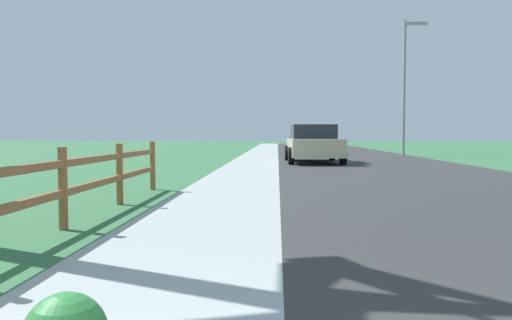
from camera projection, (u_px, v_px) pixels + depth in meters
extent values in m
plane|color=#356B41|center=(278.00, 157.00, 25.21)|extent=(120.00, 120.00, 0.00)
cube|color=#323232|center=(345.00, 156.00, 27.06)|extent=(7.00, 66.00, 0.01)
cube|color=#9FA7A7|center=(222.00, 155.00, 27.33)|extent=(6.00, 66.00, 0.01)
cube|color=#356B41|center=(194.00, 155.00, 27.40)|extent=(5.00, 66.00, 0.00)
cube|color=#22612B|center=(65.00, 308.00, 1.27)|extent=(0.04, 0.04, 0.04)
cylinder|color=brown|center=(63.00, 189.00, 6.10)|extent=(0.11, 0.11, 1.00)
cylinder|color=brown|center=(120.00, 174.00, 8.29)|extent=(0.11, 0.11, 1.00)
cylinder|color=brown|center=(153.00, 166.00, 10.48)|extent=(0.11, 0.11, 1.00)
cube|color=brown|center=(16.00, 206.00, 5.01)|extent=(0.07, 10.98, 0.09)
cube|color=brown|center=(15.00, 170.00, 4.99)|extent=(0.07, 10.98, 0.09)
cube|color=#C6B793|center=(313.00, 147.00, 20.67)|extent=(2.06, 4.91, 0.68)
cube|color=#1E232B|center=(313.00, 132.00, 20.93)|extent=(1.77, 2.55, 0.56)
cylinder|color=black|center=(288.00, 153.00, 22.21)|extent=(0.24, 0.65, 0.65)
cylinder|color=black|center=(332.00, 153.00, 22.18)|extent=(0.24, 0.65, 0.65)
cylinder|color=black|center=(291.00, 156.00, 19.19)|extent=(0.24, 0.65, 0.65)
cylinder|color=black|center=(343.00, 156.00, 19.16)|extent=(0.24, 0.65, 0.65)
cube|color=black|center=(305.00, 142.00, 31.42)|extent=(1.82, 4.41, 0.74)
cube|color=#1E232B|center=(305.00, 131.00, 31.33)|extent=(1.60, 2.11, 0.61)
cylinder|color=black|center=(290.00, 146.00, 32.84)|extent=(0.22, 0.70, 0.70)
cylinder|color=black|center=(318.00, 146.00, 32.76)|extent=(0.22, 0.70, 0.70)
cylinder|color=black|center=(291.00, 147.00, 30.11)|extent=(0.22, 0.70, 0.70)
cylinder|color=black|center=(322.00, 148.00, 30.03)|extent=(0.22, 0.70, 0.70)
cylinder|color=gray|center=(404.00, 89.00, 26.15)|extent=(0.14, 0.14, 6.89)
cube|color=#999999|center=(416.00, 23.00, 25.96)|extent=(1.10, 0.20, 0.14)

